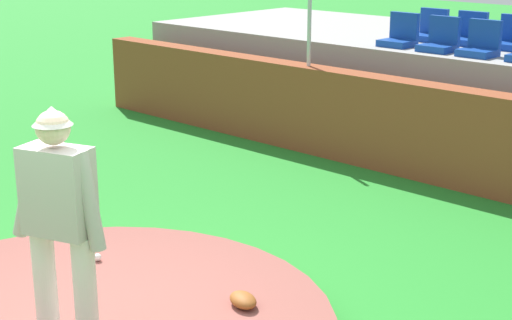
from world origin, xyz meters
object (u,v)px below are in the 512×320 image
stadium_chair_7 (469,34)px  fielding_glove (243,300)px  stadium_chair_6 (430,31)px  stadium_chair_1 (440,40)px  pitcher (59,211)px  stadium_chair_0 (400,36)px  stadium_chair_2 (481,45)px  stadium_chair_8 (512,39)px  baseball (98,257)px

stadium_chair_7 → fielding_glove: bearing=104.8°
stadium_chair_6 → stadium_chair_7: size_ratio=1.00×
stadium_chair_1 → pitcher: bearing=99.7°
fielding_glove → stadium_chair_7: 7.24m
pitcher → stadium_chair_1: 7.42m
pitcher → fielding_glove: size_ratio=6.11×
stadium_chair_0 → pitcher: bearing=105.0°
stadium_chair_2 → stadium_chair_8: same height
stadium_chair_2 → pitcher: bearing=94.8°
stadium_chair_8 → stadium_chair_0: bearing=32.4°
baseball → stadium_chair_7: (-0.19, 7.16, 1.39)m
stadium_chair_0 → stadium_chair_7: (0.68, 0.87, 0.00)m
baseball → stadium_chair_8: bearing=85.8°
baseball → stadium_chair_0: bearing=97.8°
stadium_chair_6 → stadium_chair_8: (1.38, 0.02, 0.00)m
baseball → stadium_chair_0: stadium_chair_0 is taller
stadium_chair_6 → baseball: bearing=96.9°
fielding_glove → stadium_chair_6: size_ratio=0.60×
stadium_chair_1 → stadium_chair_2: bearing=179.9°
stadium_chair_7 → stadium_chair_2: bearing=126.9°
stadium_chair_2 → stadium_chair_7: (-0.68, 0.90, 0.00)m
baseball → stadium_chair_1: bearing=91.4°
stadium_chair_8 → stadium_chair_6: bearing=0.8°
baseball → stadium_chair_2: (0.49, 6.25, 1.39)m
stadium_chair_2 → stadium_chair_6: bearing=-33.4°
pitcher → stadium_chair_1: pitcher is taller
pitcher → stadium_chair_1: (-1.25, 7.30, 0.37)m
fielding_glove → stadium_chair_2: size_ratio=0.60×
stadium_chair_7 → baseball: bearing=91.5°
pitcher → stadium_chair_6: (-1.96, 8.19, 0.37)m
stadium_chair_0 → stadium_chair_7: same height
stadium_chair_0 → stadium_chair_8: size_ratio=1.00×
fielding_glove → stadium_chair_6: 7.42m
baseball → fielding_glove: fielding_glove is taller
fielding_glove → stadium_chair_1: (-1.78, 5.97, 1.38)m
stadium_chair_0 → stadium_chair_7: bearing=-127.7°
pitcher → fielding_glove: bearing=48.7°
stadium_chair_2 → stadium_chair_8: (0.03, 0.91, 0.00)m
stadium_chair_6 → stadium_chair_7: (0.67, 0.01, 0.00)m
pitcher → baseball: size_ratio=24.77×
baseball → stadium_chair_1: (-0.15, 6.25, 1.39)m
stadium_chair_1 → stadium_chair_2: 0.64m
stadium_chair_0 → stadium_chair_2: size_ratio=1.00×
fielding_glove → stadium_chair_8: bearing=-61.1°
fielding_glove → stadium_chair_6: (-2.49, 6.85, 1.38)m
stadium_chair_8 → baseball: bearing=85.8°
stadium_chair_2 → stadium_chair_8: bearing=-91.9°
baseball → stadium_chair_7: stadium_chair_7 is taller
pitcher → stadium_chair_8: bearing=74.4°
stadium_chair_1 → stadium_chair_8: size_ratio=1.00×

